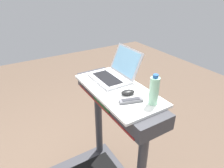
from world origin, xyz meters
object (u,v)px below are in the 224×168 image
(laptop, at_px, (115,73))
(water_bottle, at_px, (154,91))
(tv_remote, at_px, (131,101))
(computer_mouse, at_px, (128,92))

(laptop, distance_m, water_bottle, 0.46)
(tv_remote, bearing_deg, computer_mouse, 156.70)
(laptop, bearing_deg, computer_mouse, -12.93)
(computer_mouse, distance_m, water_bottle, 0.21)
(laptop, relative_size, computer_mouse, 3.36)
(laptop, relative_size, tv_remote, 2.02)
(computer_mouse, relative_size, tv_remote, 0.60)
(water_bottle, distance_m, tv_remote, 0.17)
(laptop, height_order, tv_remote, laptop)
(computer_mouse, height_order, water_bottle, water_bottle)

